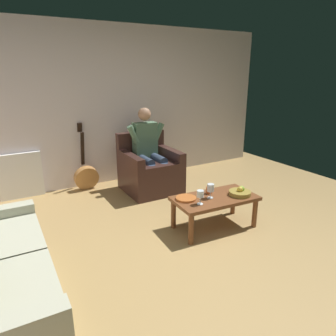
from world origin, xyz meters
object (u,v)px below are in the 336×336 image
person_seated (149,148)px  coffee_table (215,202)px  armchair (150,171)px  decorative_dish (186,198)px  wine_glass_far (200,195)px  wine_glass_near (211,189)px  candle_jar (209,190)px  fruit_bowl (240,192)px  guitar (86,175)px

person_seated → coffee_table: (-0.10, 1.52, -0.34)m
armchair → decorative_dish: armchair is taller
armchair → wine_glass_far: 1.60m
coffee_table → wine_glass_near: 0.19m
decorative_dish → candle_jar: size_ratio=2.85×
wine_glass_near → wine_glass_far: size_ratio=1.06×
wine_glass_far → coffee_table: bearing=-163.7°
wine_glass_far → fruit_bowl: bearing=177.8°
wine_glass_near → candle_jar: (-0.07, -0.12, -0.08)m
person_seated → fruit_bowl: (-0.39, 1.62, -0.25)m
coffee_table → guitar: 2.24m
wine_glass_far → decorative_dish: (0.06, -0.19, -0.10)m
wine_glass_near → person_seated: bearing=-88.9°
decorative_dish → candle_jar: (-0.34, -0.01, 0.03)m
guitar → armchair: bearing=148.1°
guitar → person_seated: bearing=149.1°
armchair → fruit_bowl: bearing=104.4°
person_seated → wine_glass_near: person_seated is taller
guitar → fruit_bowl: size_ratio=4.01×
coffee_table → person_seated: bearing=-86.3°
guitar → candle_jar: (-0.95, 1.90, 0.21)m
fruit_bowl → guitar: bearing=-59.7°
person_seated → coffee_table: person_seated is taller
wine_glass_near → decorative_dish: size_ratio=0.72×
coffee_table → decorative_dish: bearing=-18.6°
wine_glass_near → decorative_dish: 0.30m
coffee_table → wine_glass_near: size_ratio=5.91×
armchair → decorative_dish: size_ratio=3.71×
armchair → wine_glass_far: armchair is taller
coffee_table → candle_jar: candle_jar is taller
wine_glass_near → decorative_dish: (0.26, -0.11, -0.10)m
armchair → wine_glass_near: armchair is taller
person_seated → coffee_table: bearing=94.4°
guitar → fruit_bowl: bearing=120.3°
guitar → decorative_dish: (-0.62, 1.91, 0.18)m
armchair → candle_jar: (-0.10, 1.37, 0.12)m
guitar → candle_jar: guitar is taller
decorative_dish → person_seated: bearing=-99.5°
fruit_bowl → decorative_dish: 0.66m
guitar → fruit_bowl: 2.47m
guitar → wine_glass_far: 2.23m
wine_glass_near → decorative_dish: wine_glass_near is taller
armchair → candle_jar: size_ratio=10.59×
candle_jar → guitar: bearing=-63.4°
person_seated → guitar: bearing=-30.2°
wine_glass_near → wine_glass_far: wine_glass_near is taller
person_seated → wine_glass_far: person_seated is taller
wine_glass_near → wine_glass_far: 0.22m
person_seated → guitar: 1.09m
armchair → wine_glass_far: size_ratio=5.45×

